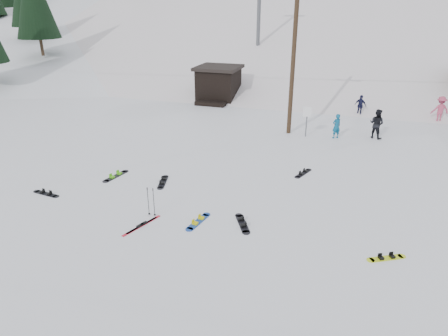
% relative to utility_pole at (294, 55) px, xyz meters
% --- Properties ---
extents(ground, '(200.00, 200.00, 0.00)m').
position_rel_utility_pole_xyz_m(ground, '(-2.00, -14.00, -4.68)').
color(ground, white).
rests_on(ground, ground).
extents(ski_slope, '(60.00, 85.24, 65.97)m').
position_rel_utility_pole_xyz_m(ski_slope, '(-2.00, 41.00, -16.68)').
color(ski_slope, white).
rests_on(ski_slope, ground).
extents(ridge_left, '(47.54, 95.03, 58.38)m').
position_rel_utility_pole_xyz_m(ridge_left, '(-38.00, 34.00, -15.68)').
color(ridge_left, white).
rests_on(ridge_left, ground).
extents(treeline_left, '(20.00, 64.00, 10.00)m').
position_rel_utility_pole_xyz_m(treeline_left, '(-36.00, 26.00, -4.68)').
color(treeline_left, black).
rests_on(treeline_left, ground).
extents(treeline_crest, '(50.00, 6.00, 10.00)m').
position_rel_utility_pole_xyz_m(treeline_crest, '(-2.00, 72.00, -4.68)').
color(treeline_crest, black).
rests_on(treeline_crest, ski_slope).
extents(utility_pole, '(2.00, 0.26, 9.00)m').
position_rel_utility_pole_xyz_m(utility_pole, '(0.00, 0.00, 0.00)').
color(utility_pole, '#3A2819').
rests_on(utility_pole, ground).
extents(trail_sign, '(0.50, 0.09, 1.85)m').
position_rel_utility_pole_xyz_m(trail_sign, '(1.10, -0.42, -3.41)').
color(trail_sign, '#595B60').
rests_on(trail_sign, ground).
extents(lift_hut, '(3.40, 4.10, 2.75)m').
position_rel_utility_pole_xyz_m(lift_hut, '(-7.00, 6.94, -3.32)').
color(lift_hut, black).
rests_on(lift_hut, ground).
extents(hero_snowboard, '(0.50, 1.49, 0.11)m').
position_rel_utility_pole_xyz_m(hero_snowboard, '(-1.35, -11.83, -4.65)').
color(hero_snowboard, '#1A45AB').
rests_on(hero_snowboard, ground).
extents(hero_skis, '(0.67, 1.74, 0.09)m').
position_rel_utility_pole_xyz_m(hero_skis, '(-3.21, -12.74, -4.65)').
color(hero_skis, '#AF1222').
rests_on(hero_skis, ground).
extents(ski_poles, '(0.32, 0.09, 1.18)m').
position_rel_utility_pole_xyz_m(ski_poles, '(-3.21, -11.93, -4.08)').
color(ski_poles, black).
rests_on(ski_poles, ground).
extents(board_scatter_a, '(1.40, 0.40, 0.10)m').
position_rel_utility_pole_xyz_m(board_scatter_a, '(-8.37, -11.71, -4.66)').
color(board_scatter_a, black).
rests_on(board_scatter_a, ground).
extents(board_scatter_b, '(0.63, 1.50, 0.11)m').
position_rel_utility_pole_xyz_m(board_scatter_b, '(-4.16, -9.08, -4.65)').
color(board_scatter_b, black).
rests_on(board_scatter_b, ground).
extents(board_scatter_c, '(0.54, 1.60, 0.11)m').
position_rel_utility_pole_xyz_m(board_scatter_c, '(-6.56, -9.17, -4.65)').
color(board_scatter_c, black).
rests_on(board_scatter_c, ground).
extents(board_scatter_d, '(0.88, 1.38, 0.11)m').
position_rel_utility_pole_xyz_m(board_scatter_d, '(0.26, -11.45, -4.65)').
color(board_scatter_d, black).
rests_on(board_scatter_d, ground).
extents(board_scatter_e, '(1.21, 0.79, 0.09)m').
position_rel_utility_pole_xyz_m(board_scatter_e, '(5.23, -12.06, -4.66)').
color(board_scatter_e, '#E5FF1C').
rests_on(board_scatter_e, ground).
extents(board_scatter_f, '(0.66, 1.33, 0.10)m').
position_rel_utility_pole_xyz_m(board_scatter_f, '(1.75, -6.08, -4.66)').
color(board_scatter_f, black).
rests_on(board_scatter_f, ground).
extents(skier_teal, '(0.64, 0.61, 1.48)m').
position_rel_utility_pole_xyz_m(skier_teal, '(2.83, -0.13, -3.94)').
color(skier_teal, '#0C567C').
rests_on(skier_teal, ground).
extents(skier_dark, '(1.06, 0.98, 1.76)m').
position_rel_utility_pole_xyz_m(skier_dark, '(5.08, 0.64, -3.80)').
color(skier_dark, black).
rests_on(skier_dark, ground).
extents(skier_pink, '(1.27, 0.95, 1.75)m').
position_rel_utility_pole_xyz_m(skier_pink, '(9.20, 5.54, -3.81)').
color(skier_pink, '#B84160').
rests_on(skier_pink, ground).
extents(skier_navy, '(0.93, 0.71, 1.48)m').
position_rel_utility_pole_xyz_m(skier_navy, '(4.12, 5.59, -3.94)').
color(skier_navy, '#161837').
rests_on(skier_navy, ground).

